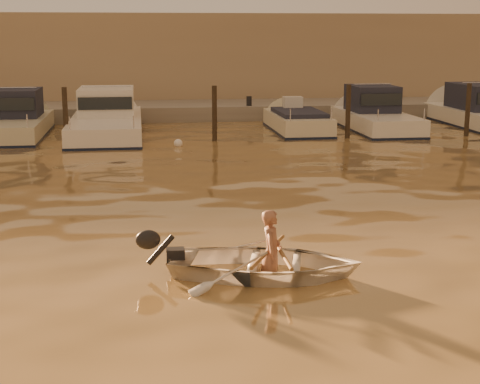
{
  "coord_description": "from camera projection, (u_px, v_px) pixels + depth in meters",
  "views": [
    {
      "loc": [
        -2.92,
        -12.74,
        3.88
      ],
      "look_at": [
        -0.96,
        1.5,
        0.75
      ],
      "focal_mm": 55.0,
      "sensor_mm": 36.0,
      "label": 1
    }
  ],
  "objects": [
    {
      "name": "person",
      "position": [
        271.0,
        252.0,
        11.87
      ],
      "size": [
        0.45,
        0.58,
        1.4
      ],
      "primitive_type": "imported",
      "rotation": [
        0.0,
        0.0,
        1.33
      ],
      "color": "#94604A",
      "rests_on": "dinghy"
    },
    {
      "name": "piling_4",
      "position": [
        468.0,
        112.0,
        27.97
      ],
      "size": [
        0.18,
        0.18,
        2.2
      ],
      "primitive_type": "cylinder",
      "color": "#2D2319",
      "rests_on": "ground_plane"
    },
    {
      "name": "dinghy",
      "position": [
        265.0,
        264.0,
        11.92
      ],
      "size": [
        3.56,
        2.91,
        0.64
      ],
      "primitive_type": "imported",
      "rotation": [
        0.0,
        0.0,
        1.33
      ],
      "color": "silver",
      "rests_on": "ground_plane"
    },
    {
      "name": "ground_plane",
      "position": [
        303.0,
        247.0,
        13.54
      ],
      "size": [
        160.0,
        160.0,
        0.0
      ],
      "primitive_type": "plane",
      "color": "olive",
      "rests_on": "ground"
    },
    {
      "name": "moored_boat_3",
      "position": [
        297.0,
        126.0,
        29.43
      ],
      "size": [
        1.94,
        5.66,
        0.95
      ],
      "primitive_type": null,
      "color": "beige",
      "rests_on": "ground_plane"
    },
    {
      "name": "piling_3",
      "position": [
        348.0,
        114.0,
        27.35
      ],
      "size": [
        0.18,
        0.18,
        2.2
      ],
      "primitive_type": "cylinder",
      "color": "#2D2319",
      "rests_on": "ground_plane"
    },
    {
      "name": "moored_boat_2",
      "position": [
        107.0,
        119.0,
        28.34
      ],
      "size": [
        2.63,
        8.7,
        1.75
      ],
      "primitive_type": null,
      "color": "white",
      "rests_on": "ground_plane"
    },
    {
      "name": "piling_2",
      "position": [
        215.0,
        116.0,
        26.68
      ],
      "size": [
        0.18,
        0.18,
        2.2
      ],
      "primitive_type": "cylinder",
      "color": "#2D2319",
      "rests_on": "ground_plane"
    },
    {
      "name": "fender_c",
      "position": [
        178.0,
        143.0,
        25.57
      ],
      "size": [
        0.3,
        0.3,
        0.3
      ],
      "primitive_type": "sphere",
      "color": "white",
      "rests_on": "ground_plane"
    },
    {
      "name": "moored_boat_1",
      "position": [
        14.0,
        120.0,
        27.88
      ],
      "size": [
        2.33,
        6.91,
        1.75
      ],
      "primitive_type": null,
      "color": "beige",
      "rests_on": "ground_plane"
    },
    {
      "name": "moored_boat_4",
      "position": [
        376.0,
        114.0,
        29.78
      ],
      "size": [
        2.21,
        6.82,
        1.75
      ],
      "primitive_type": null,
      "color": "white",
      "rests_on": "ground_plane"
    },
    {
      "name": "outboard_motor",
      "position": [
        174.0,
        256.0,
        12.06
      ],
      "size": [
        0.97,
        0.61,
        0.7
      ],
      "primitive_type": null,
      "rotation": [
        0.0,
        0.0,
        -0.24
      ],
      "color": "black",
      "rests_on": "dinghy"
    },
    {
      "name": "quay",
      "position": [
        202.0,
        114.0,
        34.32
      ],
      "size": [
        52.0,
        4.0,
        1.0
      ],
      "primitive_type": "cube",
      "color": "gray",
      "rests_on": "ground_plane"
    },
    {
      "name": "waterfront_building",
      "position": [
        193.0,
        61.0,
        39.17
      ],
      "size": [
        46.0,
        7.0,
        4.8
      ],
      "primitive_type": "cube",
      "color": "#9E8466",
      "rests_on": "quay"
    },
    {
      "name": "piling_1",
      "position": [
        66.0,
        118.0,
        25.97
      ],
      "size": [
        0.18,
        0.18,
        2.2
      ],
      "primitive_type": "cylinder",
      "color": "#2D2319",
      "rests_on": "ground_plane"
    },
    {
      "name": "fender_e",
      "position": [
        418.0,
        135.0,
        27.71
      ],
      "size": [
        0.3,
        0.3,
        0.3
      ],
      "primitive_type": "sphere",
      "color": "white",
      "rests_on": "ground_plane"
    },
    {
      "name": "fender_d",
      "position": [
        292.0,
        136.0,
        27.26
      ],
      "size": [
        0.3,
        0.3,
        0.3
      ],
      "primitive_type": "sphere",
      "color": "orange",
      "rests_on": "ground_plane"
    },
    {
      "name": "oar_starboard",
      "position": [
        268.0,
        251.0,
        11.87
      ],
      "size": [
        0.91,
        1.94,
        0.13
      ],
      "primitive_type": "cylinder",
      "rotation": [
        1.54,
        0.0,
        -0.42
      ],
      "color": "brown",
      "rests_on": "dinghy"
    },
    {
      "name": "fender_b",
      "position": [
        26.0,
        143.0,
        25.54
      ],
      "size": [
        0.3,
        0.3,
        0.3
      ],
      "primitive_type": "sphere",
      "color": "red",
      "rests_on": "ground_plane"
    },
    {
      "name": "oar_port",
      "position": [
        281.0,
        251.0,
        11.85
      ],
      "size": [
        0.13,
        2.1,
        0.13
      ],
      "primitive_type": "cylinder",
      "rotation": [
        1.54,
        0.0,
        -0.04
      ],
      "color": "brown",
      "rests_on": "dinghy"
    }
  ]
}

